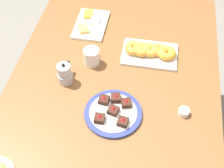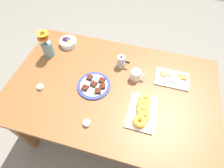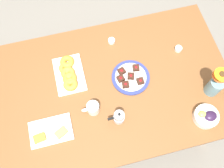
{
  "view_description": "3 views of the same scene",
  "coord_description": "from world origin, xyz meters",
  "px_view_note": "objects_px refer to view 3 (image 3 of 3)",
  "views": [
    {
      "loc": [
        -0.9,
        -0.16,
        1.87
      ],
      "look_at": [
        0.0,
        0.0,
        0.78
      ],
      "focal_mm": 50.0,
      "sensor_mm": 36.0,
      "label": 1
    },
    {
      "loc": [
        0.2,
        -0.72,
        1.85
      ],
      "look_at": [
        0.0,
        0.0,
        0.78
      ],
      "focal_mm": 28.0,
      "sensor_mm": 36.0,
      "label": 2
    },
    {
      "loc": [
        0.15,
        0.6,
        2.27
      ],
      "look_at": [
        0.0,
        0.0,
        0.78
      ],
      "focal_mm": 40.0,
      "sensor_mm": 36.0,
      "label": 3
    }
  ],
  "objects_px": {
    "cheese_platter": "(51,131)",
    "dessert_plate": "(130,77)",
    "grape_bowl": "(206,116)",
    "jam_cup_berry": "(178,49)",
    "coffee_mug": "(93,108)",
    "jam_cup_honey": "(111,41)",
    "croissant_platter": "(69,74)",
    "flower_vase": "(215,85)",
    "moka_pot": "(119,117)",
    "dining_table": "(112,91)"
  },
  "relations": [
    {
      "from": "dessert_plate",
      "to": "flower_vase",
      "type": "bearing_deg",
      "value": 155.94
    },
    {
      "from": "cheese_platter",
      "to": "jam_cup_berry",
      "type": "bearing_deg",
      "value": -159.71
    },
    {
      "from": "coffee_mug",
      "to": "cheese_platter",
      "type": "relative_size",
      "value": 0.44
    },
    {
      "from": "grape_bowl",
      "to": "jam_cup_berry",
      "type": "height_order",
      "value": "grape_bowl"
    },
    {
      "from": "flower_vase",
      "to": "moka_pot",
      "type": "relative_size",
      "value": 2.08
    },
    {
      "from": "dessert_plate",
      "to": "flower_vase",
      "type": "relative_size",
      "value": 1.03
    },
    {
      "from": "dining_table",
      "to": "dessert_plate",
      "type": "relative_size",
      "value": 6.3
    },
    {
      "from": "jam_cup_berry",
      "to": "moka_pot",
      "type": "distance_m",
      "value": 0.66
    },
    {
      "from": "dining_table",
      "to": "coffee_mug",
      "type": "bearing_deg",
      "value": 39.72
    },
    {
      "from": "cheese_platter",
      "to": "jam_cup_honey",
      "type": "xyz_separation_m",
      "value": [
        -0.52,
        -0.53,
        0.0
      ]
    },
    {
      "from": "dining_table",
      "to": "coffee_mug",
      "type": "height_order",
      "value": "coffee_mug"
    },
    {
      "from": "grape_bowl",
      "to": "croissant_platter",
      "type": "xyz_separation_m",
      "value": [
        0.77,
        -0.5,
        -0.0
      ]
    },
    {
      "from": "jam_cup_honey",
      "to": "dessert_plate",
      "type": "bearing_deg",
      "value": 99.94
    },
    {
      "from": "grape_bowl",
      "to": "cheese_platter",
      "type": "xyz_separation_m",
      "value": [
        0.95,
        -0.15,
        -0.02
      ]
    },
    {
      "from": "dessert_plate",
      "to": "flower_vase",
      "type": "xyz_separation_m",
      "value": [
        -0.48,
        0.22,
        0.07
      ]
    },
    {
      "from": "coffee_mug",
      "to": "jam_cup_berry",
      "type": "bearing_deg",
      "value": -157.17
    },
    {
      "from": "dining_table",
      "to": "cheese_platter",
      "type": "height_order",
      "value": "cheese_platter"
    },
    {
      "from": "cheese_platter",
      "to": "moka_pot",
      "type": "bearing_deg",
      "value": 176.37
    },
    {
      "from": "coffee_mug",
      "to": "flower_vase",
      "type": "distance_m",
      "value": 0.78
    },
    {
      "from": "croissant_platter",
      "to": "moka_pot",
      "type": "relative_size",
      "value": 2.43
    },
    {
      "from": "cheese_platter",
      "to": "jam_cup_honey",
      "type": "height_order",
      "value": "cheese_platter"
    },
    {
      "from": "jam_cup_honey",
      "to": "flower_vase",
      "type": "relative_size",
      "value": 0.19
    },
    {
      "from": "cheese_platter",
      "to": "dessert_plate",
      "type": "relative_size",
      "value": 1.02
    },
    {
      "from": "dining_table",
      "to": "cheese_platter",
      "type": "relative_size",
      "value": 6.15
    },
    {
      "from": "dessert_plate",
      "to": "moka_pot",
      "type": "distance_m",
      "value": 0.3
    },
    {
      "from": "dining_table",
      "to": "grape_bowl",
      "type": "bearing_deg",
      "value": 145.67
    },
    {
      "from": "cheese_platter",
      "to": "grape_bowl",
      "type": "bearing_deg",
      "value": 171.01
    },
    {
      "from": "jam_cup_berry",
      "to": "cheese_platter",
      "type": "bearing_deg",
      "value": 20.29
    },
    {
      "from": "coffee_mug",
      "to": "jam_cup_honey",
      "type": "bearing_deg",
      "value": -117.14
    },
    {
      "from": "moka_pot",
      "to": "cheese_platter",
      "type": "bearing_deg",
      "value": -3.63
    },
    {
      "from": "flower_vase",
      "to": "moka_pot",
      "type": "distance_m",
      "value": 0.63
    },
    {
      "from": "coffee_mug",
      "to": "jam_cup_honey",
      "type": "distance_m",
      "value": 0.52
    },
    {
      "from": "dining_table",
      "to": "flower_vase",
      "type": "relative_size",
      "value": 6.47
    },
    {
      "from": "jam_cup_honey",
      "to": "moka_pot",
      "type": "bearing_deg",
      "value": 80.32
    },
    {
      "from": "coffee_mug",
      "to": "flower_vase",
      "type": "bearing_deg",
      "value": 175.76
    },
    {
      "from": "dining_table",
      "to": "cheese_platter",
      "type": "xyz_separation_m",
      "value": [
        0.44,
        0.2,
        0.1
      ]
    },
    {
      "from": "cheese_platter",
      "to": "croissant_platter",
      "type": "bearing_deg",
      "value": -117.23
    },
    {
      "from": "coffee_mug",
      "to": "dessert_plate",
      "type": "relative_size",
      "value": 0.45
    },
    {
      "from": "moka_pot",
      "to": "dining_table",
      "type": "bearing_deg",
      "value": -93.61
    },
    {
      "from": "coffee_mug",
      "to": "croissant_platter",
      "type": "height_order",
      "value": "coffee_mug"
    },
    {
      "from": "dining_table",
      "to": "flower_vase",
      "type": "xyz_separation_m",
      "value": [
        -0.62,
        0.19,
        0.17
      ]
    },
    {
      "from": "coffee_mug",
      "to": "moka_pot",
      "type": "relative_size",
      "value": 0.95
    },
    {
      "from": "coffee_mug",
      "to": "flower_vase",
      "type": "xyz_separation_m",
      "value": [
        -0.77,
        0.06,
        0.04
      ]
    },
    {
      "from": "dining_table",
      "to": "dessert_plate",
      "type": "bearing_deg",
      "value": -167.8
    },
    {
      "from": "grape_bowl",
      "to": "croissant_platter",
      "type": "relative_size",
      "value": 0.53
    },
    {
      "from": "moka_pot",
      "to": "jam_cup_berry",
      "type": "bearing_deg",
      "value": -144.45
    },
    {
      "from": "dining_table",
      "to": "flower_vase",
      "type": "bearing_deg",
      "value": 163.17
    },
    {
      "from": "croissant_platter",
      "to": "flower_vase",
      "type": "relative_size",
      "value": 1.17
    },
    {
      "from": "dining_table",
      "to": "dessert_plate",
      "type": "distance_m",
      "value": 0.17
    },
    {
      "from": "coffee_mug",
      "to": "flower_vase",
      "type": "relative_size",
      "value": 0.46
    }
  ]
}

